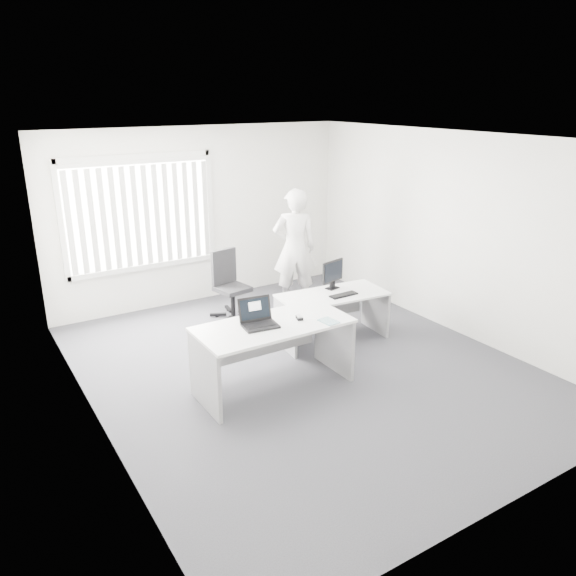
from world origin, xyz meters
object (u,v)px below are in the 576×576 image
person (295,248)px  monitor (333,275)px  desk_far (332,307)px  office_chair (231,296)px  desk_near (274,342)px  laptop (260,314)px

person → monitor: size_ratio=4.67×
desk_far → office_chair: bearing=122.4°
desk_near → person: size_ratio=0.93×
desk_far → person: (0.30, 1.43, 0.46)m
person → desk_near: bearing=76.1°
office_chair → laptop: (-0.75, -2.29, 0.64)m
laptop → monitor: size_ratio=0.94×
person → monitor: 1.26m
desk_near → monitor: 1.79m
desk_far → office_chair: 1.74m
person → office_chair: bearing=17.7°
office_chair → monitor: size_ratio=2.53×
laptop → office_chair: bearing=79.2°
desk_far → monitor: bearing=60.9°
person → monitor: person is taller
desk_near → desk_far: 1.56m
person → laptop: bearing=73.5°
desk_near → laptop: bearing=-178.7°
desk_far → person: person is taller
person → monitor: bearing=106.0°
desk_near → desk_far: size_ratio=1.15×
monitor → office_chair: bearing=109.7°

